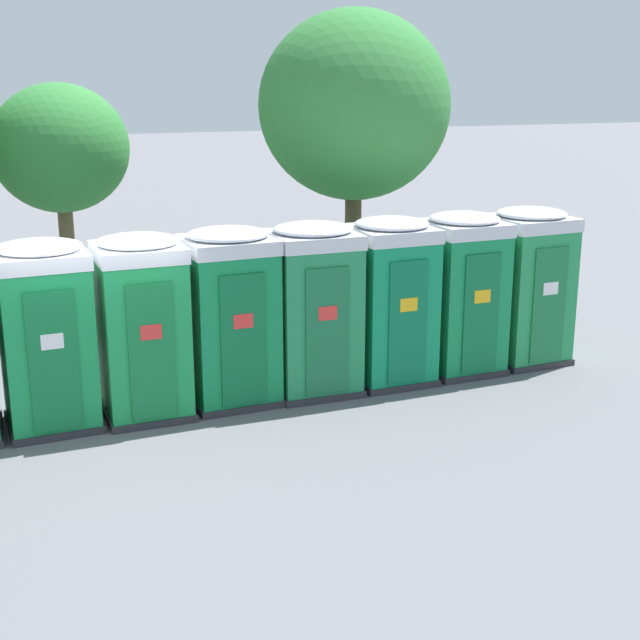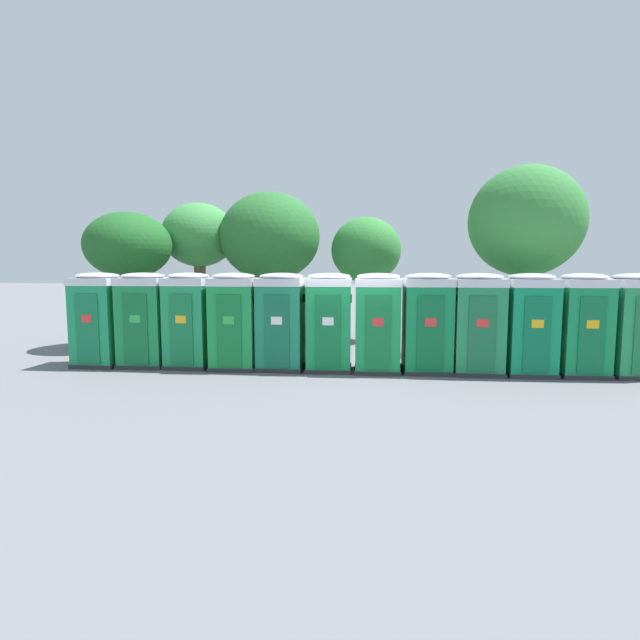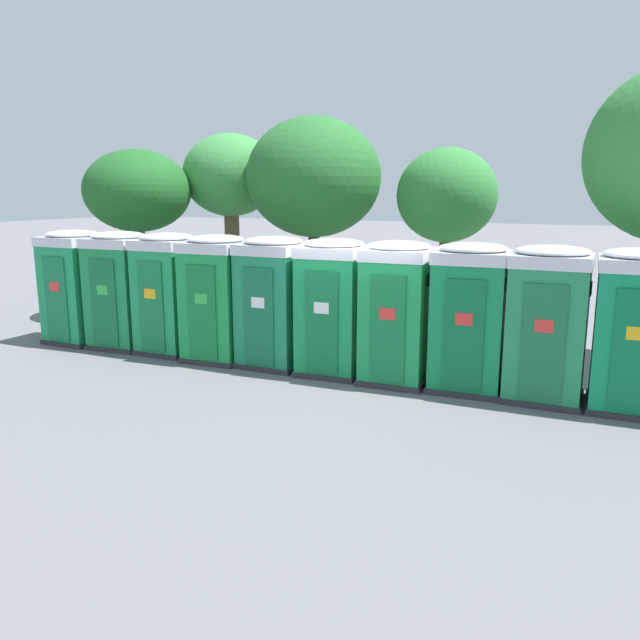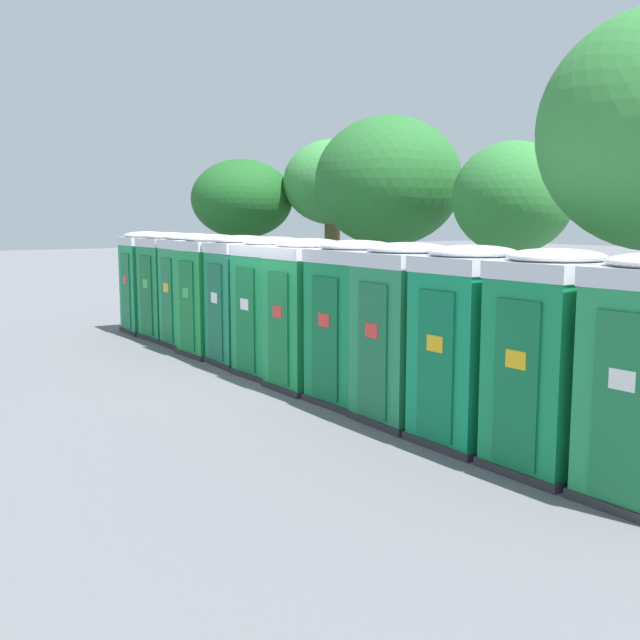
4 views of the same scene
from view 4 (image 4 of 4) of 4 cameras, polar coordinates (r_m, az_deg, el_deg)
ground_plane at (r=13.42m, az=-1.63°, el=-4.58°), size 120.00×120.00×0.00m
portapotty_0 at (r=19.33m, az=-12.97°, el=2.87°), size 1.22×1.21×2.54m
portapotty_1 at (r=18.18m, az=-11.44°, el=2.61°), size 1.30×1.27×2.54m
portapotty_2 at (r=17.04m, az=-9.79°, el=2.32°), size 1.16×1.21×2.54m
portapotty_3 at (r=15.86m, az=-8.26°, el=1.95°), size 1.27×1.26×2.54m
portapotty_4 at (r=14.77m, az=-5.95°, el=1.56°), size 1.24×1.22×2.54m
portapotty_5 at (r=13.66m, az=-3.62°, el=1.08°), size 1.25×1.27×2.54m
portapotty_6 at (r=12.57m, az=-0.94°, el=0.51°), size 1.20×1.23×2.54m
portapotty_7 at (r=11.58m, az=2.69°, el=-0.12°), size 1.30×1.26×2.54m
portapotty_8 at (r=10.57m, az=6.54°, el=-0.92°), size 1.24×1.21×2.54m
portapotty_9 at (r=9.66m, az=11.33°, el=-1.85°), size 1.22×1.23×2.54m
portapotty_10 at (r=8.85m, az=17.21°, el=-2.93°), size 1.20×1.24×2.54m
street_tree_1 at (r=16.19m, az=14.46°, el=8.90°), size 2.49×2.49×4.45m
street_tree_2 at (r=18.25m, az=5.22°, el=10.42°), size 3.51×3.51×5.28m
street_tree_3 at (r=20.48m, az=0.95°, el=10.24°), size 2.65×2.65×4.96m
street_tree_4 at (r=21.07m, az=-5.95°, el=9.11°), size 2.82×2.82×4.48m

